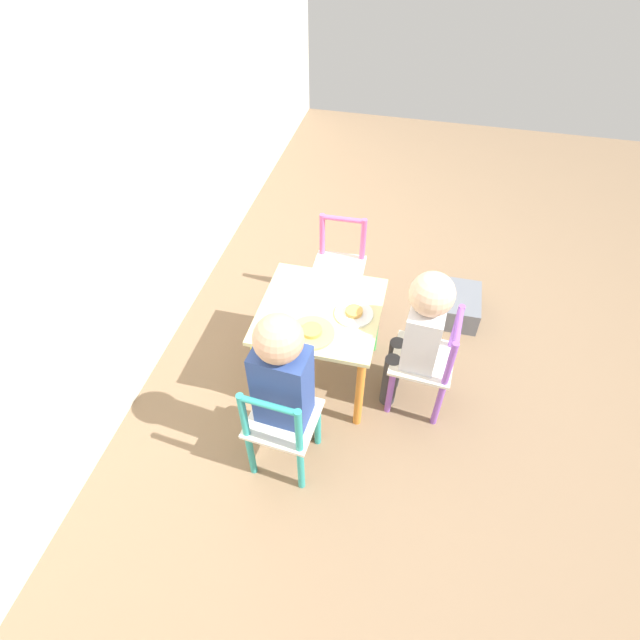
{
  "coord_description": "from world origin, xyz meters",
  "views": [
    {
      "loc": [
        -1.47,
        -0.35,
        1.94
      ],
      "look_at": [
        0.0,
        0.0,
        0.38
      ],
      "focal_mm": 28.0,
      "sensor_mm": 36.0,
      "label": 1
    }
  ],
  "objects_px": {
    "kids_table": "(320,321)",
    "chair_pink": "(339,270)",
    "child_front": "(420,329)",
    "chair_teal": "(281,426)",
    "chair_purple": "(427,363)",
    "storage_bin": "(461,306)",
    "plate_left": "(312,332)",
    "plate_front": "(354,313)",
    "child_left": "(284,379)"
  },
  "relations": [
    {
      "from": "kids_table",
      "to": "plate_left",
      "type": "height_order",
      "value": "plate_left"
    },
    {
      "from": "plate_left",
      "to": "plate_front",
      "type": "xyz_separation_m",
      "value": [
        0.15,
        -0.15,
        0.0
      ]
    },
    {
      "from": "chair_teal",
      "to": "chair_pink",
      "type": "height_order",
      "value": "same"
    },
    {
      "from": "chair_teal",
      "to": "child_left",
      "type": "relative_size",
      "value": 0.66
    },
    {
      "from": "chair_teal",
      "to": "chair_purple",
      "type": "distance_m",
      "value": 0.69
    },
    {
      "from": "kids_table",
      "to": "chair_purple",
      "type": "relative_size",
      "value": 0.96
    },
    {
      "from": "chair_teal",
      "to": "chair_purple",
      "type": "relative_size",
      "value": 1.0
    },
    {
      "from": "kids_table",
      "to": "child_front",
      "type": "height_order",
      "value": "child_front"
    },
    {
      "from": "chair_teal",
      "to": "child_left",
      "type": "distance_m",
      "value": 0.24
    },
    {
      "from": "kids_table",
      "to": "chair_purple",
      "type": "bearing_deg",
      "value": -94.19
    },
    {
      "from": "chair_pink",
      "to": "plate_front",
      "type": "distance_m",
      "value": 0.55
    },
    {
      "from": "child_front",
      "to": "plate_left",
      "type": "relative_size",
      "value": 4.02
    },
    {
      "from": "child_front",
      "to": "plate_front",
      "type": "xyz_separation_m",
      "value": [
        0.03,
        0.28,
        -0.0
      ]
    },
    {
      "from": "plate_front",
      "to": "chair_pink",
      "type": "bearing_deg",
      "value": 18.29
    },
    {
      "from": "child_front",
      "to": "plate_left",
      "type": "height_order",
      "value": "child_front"
    },
    {
      "from": "plate_front",
      "to": "child_left",
      "type": "bearing_deg",
      "value": 157.02
    },
    {
      "from": "chair_purple",
      "to": "plate_front",
      "type": "distance_m",
      "value": 0.39
    },
    {
      "from": "plate_left",
      "to": "storage_bin",
      "type": "relative_size",
      "value": 0.64
    },
    {
      "from": "child_left",
      "to": "plate_front",
      "type": "xyz_separation_m",
      "value": [
        0.43,
        -0.18,
        -0.04
      ]
    },
    {
      "from": "chair_teal",
      "to": "child_front",
      "type": "bearing_deg",
      "value": -131.05
    },
    {
      "from": "chair_purple",
      "to": "storage_bin",
      "type": "relative_size",
      "value": 1.84
    },
    {
      "from": "chair_purple",
      "to": "storage_bin",
      "type": "xyz_separation_m",
      "value": [
        0.61,
        -0.16,
        -0.2
      ]
    },
    {
      "from": "chair_pink",
      "to": "child_front",
      "type": "height_order",
      "value": "child_front"
    },
    {
      "from": "child_front",
      "to": "chair_pink",
      "type": "bearing_deg",
      "value": -135.48
    },
    {
      "from": "chair_purple",
      "to": "chair_pink",
      "type": "xyz_separation_m",
      "value": [
        0.52,
        0.5,
        0.0
      ]
    },
    {
      "from": "child_left",
      "to": "storage_bin",
      "type": "xyz_separation_m",
      "value": [
        1.0,
        -0.68,
        -0.43
      ]
    },
    {
      "from": "kids_table",
      "to": "child_left",
      "type": "xyz_separation_m",
      "value": [
        -0.43,
        0.03,
        0.12
      ]
    },
    {
      "from": "chair_purple",
      "to": "storage_bin",
      "type": "bearing_deg",
      "value": 169.79
    },
    {
      "from": "kids_table",
      "to": "chair_pink",
      "type": "xyz_separation_m",
      "value": [
        0.49,
        0.01,
        -0.11
      ]
    },
    {
      "from": "kids_table",
      "to": "child_left",
      "type": "distance_m",
      "value": 0.45
    },
    {
      "from": "child_left",
      "to": "chair_pink",
      "type": "bearing_deg",
      "value": -86.67
    },
    {
      "from": "plate_front",
      "to": "chair_purple",
      "type": "bearing_deg",
      "value": -96.0
    },
    {
      "from": "storage_bin",
      "to": "kids_table",
      "type": "bearing_deg",
      "value": 131.86
    },
    {
      "from": "kids_table",
      "to": "chair_teal",
      "type": "distance_m",
      "value": 0.5
    },
    {
      "from": "child_front",
      "to": "kids_table",
      "type": "bearing_deg",
      "value": -90.0
    },
    {
      "from": "plate_left",
      "to": "chair_purple",
      "type": "bearing_deg",
      "value": -77.11
    },
    {
      "from": "chair_teal",
      "to": "child_left",
      "type": "height_order",
      "value": "child_left"
    },
    {
      "from": "chair_pink",
      "to": "child_front",
      "type": "relative_size",
      "value": 0.72
    },
    {
      "from": "chair_pink",
      "to": "plate_left",
      "type": "relative_size",
      "value": 2.87
    },
    {
      "from": "storage_bin",
      "to": "chair_pink",
      "type": "bearing_deg",
      "value": 97.73
    },
    {
      "from": "chair_purple",
      "to": "child_left",
      "type": "bearing_deg",
      "value": -48.84
    },
    {
      "from": "chair_teal",
      "to": "child_front",
      "type": "xyz_separation_m",
      "value": [
        0.45,
        -0.46,
        0.2
      ]
    },
    {
      "from": "child_left",
      "to": "kids_table",
      "type": "bearing_deg",
      "value": -90.0
    },
    {
      "from": "kids_table",
      "to": "chair_pink",
      "type": "distance_m",
      "value": 0.5
    },
    {
      "from": "child_front",
      "to": "chair_teal",
      "type": "bearing_deg",
      "value": -41.44
    },
    {
      "from": "chair_purple",
      "to": "child_left",
      "type": "height_order",
      "value": "child_left"
    },
    {
      "from": "chair_teal",
      "to": "chair_purple",
      "type": "xyz_separation_m",
      "value": [
        0.45,
        -0.53,
        0.0
      ]
    },
    {
      "from": "chair_purple",
      "to": "chair_pink",
      "type": "relative_size",
      "value": 1.0
    },
    {
      "from": "kids_table",
      "to": "chair_pink",
      "type": "relative_size",
      "value": 0.96
    },
    {
      "from": "chair_pink",
      "to": "child_front",
      "type": "bearing_deg",
      "value": -51.34
    }
  ]
}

